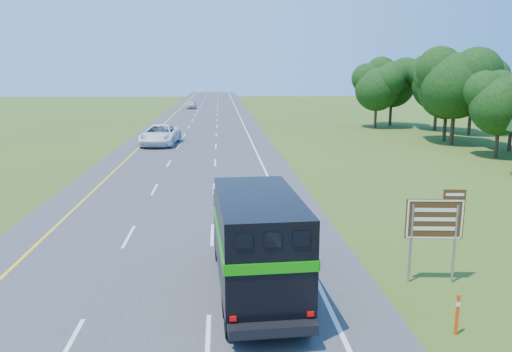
{
  "coord_description": "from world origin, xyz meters",
  "views": [
    {
      "loc": [
        2.23,
        -1.22,
        7.12
      ],
      "look_at": [
        4.09,
        24.29,
        1.78
      ],
      "focal_mm": 35.0,
      "sensor_mm": 36.0,
      "label": 1
    }
  ],
  "objects_px": {
    "white_suv": "(160,135)",
    "far_car": "(191,105)",
    "horse_truck": "(256,239)",
    "exit_sign": "(435,223)"
  },
  "relations": [
    {
      "from": "white_suv",
      "to": "far_car",
      "type": "distance_m",
      "value": 49.84
    },
    {
      "from": "exit_sign",
      "to": "white_suv",
      "type": "bearing_deg",
      "value": 116.73
    },
    {
      "from": "horse_truck",
      "to": "white_suv",
      "type": "xyz_separation_m",
      "value": [
        -7.01,
        34.54,
        -0.84
      ]
    },
    {
      "from": "far_car",
      "to": "exit_sign",
      "type": "distance_m",
      "value": 84.88
    },
    {
      "from": "white_suv",
      "to": "far_car",
      "type": "xyz_separation_m",
      "value": [
        0.38,
        49.84,
        -0.23
      ]
    },
    {
      "from": "white_suv",
      "to": "exit_sign",
      "type": "distance_m",
      "value": 36.53
    },
    {
      "from": "white_suv",
      "to": "far_car",
      "type": "relative_size",
      "value": 1.6
    },
    {
      "from": "horse_truck",
      "to": "far_car",
      "type": "bearing_deg",
      "value": 91.48
    },
    {
      "from": "horse_truck",
      "to": "white_suv",
      "type": "bearing_deg",
      "value": 98.46
    },
    {
      "from": "far_car",
      "to": "exit_sign",
      "type": "bearing_deg",
      "value": -80.08
    }
  ]
}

